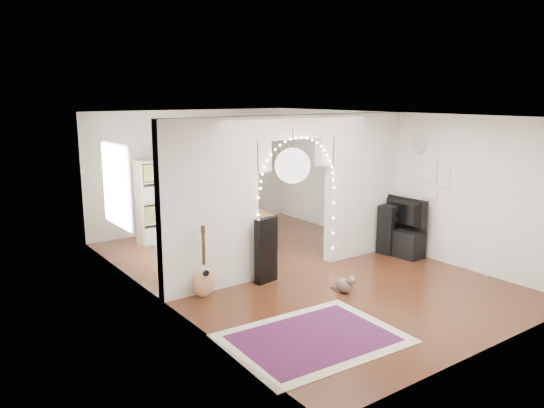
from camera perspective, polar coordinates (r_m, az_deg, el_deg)
floor at (r=9.46m, az=2.28°, el=-7.01°), size 7.50×7.50×0.00m
ceiling at (r=8.97m, az=2.42°, el=9.56°), size 5.00×7.50×0.02m
wall_back at (r=12.25m, az=-8.53°, el=3.67°), size 5.00×0.02×2.70m
wall_front at (r=6.66m, az=22.68°, el=-3.87°), size 5.00×0.02×2.70m
wall_left at (r=7.86m, az=-12.18°, el=-0.93°), size 0.02×7.50×2.70m
wall_right at (r=10.82m, az=12.85°, el=2.45°), size 0.02×7.50×2.70m
divider_wall at (r=9.11m, az=2.35°, el=1.52°), size 5.00×0.20×2.70m
fairy_lights at (r=8.98m, az=2.87°, el=2.18°), size 1.64×0.04×1.60m
window at (r=9.49m, az=-16.43°, el=1.92°), size 0.04×1.20×1.40m
wall_clock at (r=10.33m, az=15.46°, el=6.09°), size 0.03×0.31×0.31m
picture_frames at (r=10.15m, az=17.03°, el=2.50°), size 0.02×0.50×0.70m
paper_lantern at (r=5.95m, az=2.22°, el=4.14°), size 0.40×0.40×0.40m
ceiling_fan at (r=10.63m, az=-4.33°, el=8.25°), size 1.10×1.10×0.30m
area_rug at (r=6.93m, az=4.45°, el=-14.21°), size 2.26×1.75×0.02m
guitar_case at (r=8.67m, az=-0.65°, el=-5.00°), size 0.43×0.21×1.08m
acoustic_guitar at (r=8.14m, az=-7.32°, el=-7.17°), size 0.39×0.16×0.95m
tabby_cat at (r=8.42m, az=7.86°, el=-8.58°), size 0.24×0.49×0.32m
floor_speaker at (r=10.51m, az=12.45°, el=-2.68°), size 0.42×0.39×0.95m
media_console at (r=10.52m, az=13.44°, el=-3.97°), size 0.44×1.02×0.50m
tv at (r=10.39m, az=13.59°, el=-1.00°), size 0.19×1.08×0.62m
bookcase at (r=11.38m, az=-10.24°, el=0.56°), size 1.74×0.60×1.74m
dining_table at (r=10.16m, az=-3.41°, el=-1.71°), size 1.33×1.01×0.76m
flower_vase at (r=10.12m, az=-3.42°, el=-0.78°), size 0.21×0.21×0.19m
dining_chair_left at (r=9.31m, az=-6.20°, el=-5.89°), size 0.53×0.54×0.46m
dining_chair_right at (r=11.71m, az=-1.65°, el=-2.22°), size 0.52×0.53×0.44m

